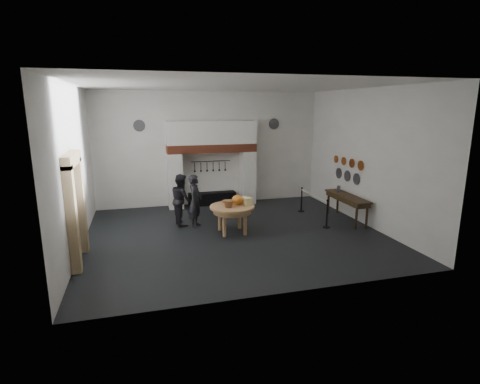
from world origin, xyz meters
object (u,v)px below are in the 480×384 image
object	(u,v)px
side_table	(347,196)
iron_range	(212,198)
visitor_near	(195,201)
visitor_far	(182,199)
barrier_post_near	(327,214)
work_table	(232,207)
barrier_post_far	(302,200)

from	to	relation	value
side_table	iron_range	bearing A→B (deg)	140.43
visitor_near	visitor_far	distance (m)	0.57
side_table	barrier_post_near	bearing A→B (deg)	-152.85
work_table	barrier_post_near	size ratio (longest dim) A/B	1.56
work_table	visitor_near	bearing A→B (deg)	139.42
iron_range	visitor_far	size ratio (longest dim) A/B	1.10
visitor_far	barrier_post_far	bearing A→B (deg)	-92.01
iron_range	visitor_near	size ratio (longest dim) A/B	1.08
visitor_near	side_table	size ratio (longest dim) A/B	0.80
work_table	iron_range	bearing A→B (deg)	89.07
visitor_near	side_table	distance (m)	5.23
iron_range	barrier_post_near	bearing A→B (deg)	-51.94
iron_range	side_table	world-z (taller)	side_table
barrier_post_near	work_table	bearing A→B (deg)	173.94
visitor_far	side_table	bearing A→B (deg)	-107.86
iron_range	work_table	xyz separation A→B (m)	(-0.06, -3.59, 0.59)
side_table	barrier_post_far	xyz separation A→B (m)	(-1.03, 1.47, -0.42)
visitor_far	side_table	world-z (taller)	visitor_far
barrier_post_far	visitor_near	bearing A→B (deg)	-169.22
iron_range	work_table	world-z (taller)	work_table
barrier_post_near	barrier_post_far	world-z (taller)	same
visitor_far	work_table	bearing A→B (deg)	-138.80
iron_range	barrier_post_far	xyz separation A→B (m)	(3.07, -1.92, 0.20)
side_table	barrier_post_far	size ratio (longest dim) A/B	2.44
visitor_near	barrier_post_near	size ratio (longest dim) A/B	1.95
barrier_post_far	iron_range	bearing A→B (deg)	147.99
visitor_near	barrier_post_far	size ratio (longest dim) A/B	1.95
work_table	visitor_far	xyz separation A→B (m)	(-1.42, 1.28, 0.02)
barrier_post_near	iron_range	bearing A→B (deg)	128.06
work_table	barrier_post_near	xyz separation A→B (m)	(3.13, -0.33, -0.39)
work_table	barrier_post_near	bearing A→B (deg)	-6.06
iron_range	visitor_near	distance (m)	2.98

